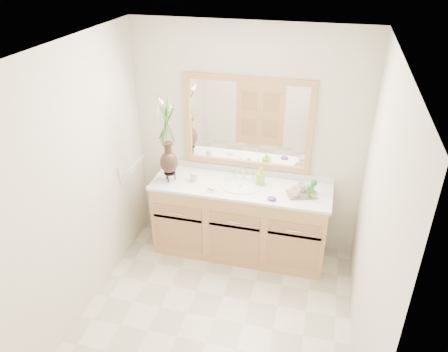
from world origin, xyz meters
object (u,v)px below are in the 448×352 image
(soap_bottle, at_px, (261,177))
(tray, at_px, (301,194))
(flower_vase, at_px, (166,127))
(tumbler, at_px, (194,177))

(soap_bottle, distance_m, tray, 0.45)
(soap_bottle, bearing_deg, tray, -17.94)
(flower_vase, distance_m, tray, 1.48)
(flower_vase, height_order, tumbler, flower_vase)
(tumbler, xyz_separation_m, tray, (1.11, -0.01, -0.04))
(flower_vase, xyz_separation_m, soap_bottle, (0.93, 0.16, -0.51))
(flower_vase, xyz_separation_m, tumbler, (0.25, 0.05, -0.55))
(soap_bottle, xyz_separation_m, tray, (0.43, -0.12, -0.08))
(soap_bottle, bearing_deg, tumbler, -173.62)
(soap_bottle, bearing_deg, flower_vase, -173.08)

